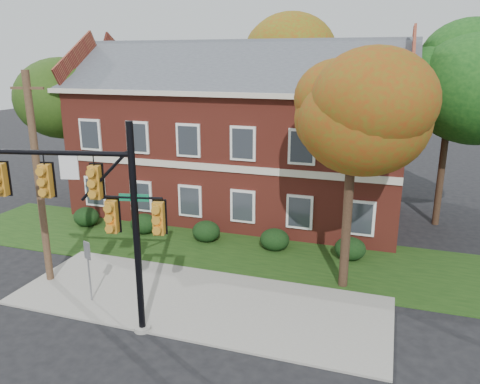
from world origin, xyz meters
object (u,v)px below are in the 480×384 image
(sign_post, at_px, (88,262))
(hedge_far_left, at_px, (86,217))
(tree_left_rear, at_px, (81,95))
(hedge_left, at_px, (144,224))
(hedge_right, at_px, (275,240))
(hedge_center, at_px, (206,231))
(utility_pole, at_px, (38,180))
(apartment_building, at_px, (240,127))
(traffic_signal, at_px, (96,206))
(tree_near_right, at_px, (360,120))
(tree_far_rear, at_px, (294,57))
(tree_right_rear, at_px, (461,72))
(hedge_far_right, at_px, (350,249))

(sign_post, bearing_deg, hedge_far_left, 148.72)
(tree_left_rear, bearing_deg, hedge_left, -33.59)
(sign_post, bearing_deg, hedge_right, 74.63)
(hedge_center, distance_m, utility_pole, 8.34)
(apartment_building, bearing_deg, hedge_far_left, -143.11)
(apartment_building, height_order, traffic_signal, apartment_building)
(utility_pole, bearing_deg, tree_near_right, 5.81)
(apartment_building, height_order, utility_pole, apartment_building)
(hedge_center, xyz_separation_m, utility_pole, (-4.45, -5.99, 3.73))
(tree_left_rear, xyz_separation_m, tree_far_rear, (11.07, 8.96, 2.16))
(hedge_far_left, distance_m, tree_right_rear, 20.75)
(hedge_far_left, height_order, tree_far_rear, tree_far_rear)
(hedge_far_left, relative_size, hedge_center, 1.00)
(hedge_center, distance_m, hedge_far_right, 7.00)
(traffic_signal, bearing_deg, hedge_center, 76.49)
(hedge_far_right, xyz_separation_m, sign_post, (-8.77, -6.96, 1.11))
(tree_left_rear, distance_m, tree_right_rear, 21.19)
(hedge_right, height_order, tree_near_right, tree_near_right)
(tree_right_rear, bearing_deg, traffic_signal, -128.67)
(traffic_signal, relative_size, sign_post, 2.90)
(hedge_center, distance_m, tree_near_right, 9.90)
(hedge_far_left, height_order, traffic_signal, traffic_signal)
(utility_pole, bearing_deg, tree_left_rear, 108.22)
(sign_post, bearing_deg, tree_far_rear, 102.96)
(tree_near_right, height_order, tree_far_rear, tree_far_rear)
(tree_left_rear, xyz_separation_m, tree_right_rear, (21.05, 1.97, 1.44))
(apartment_building, distance_m, hedge_right, 7.73)
(hedge_center, height_order, sign_post, sign_post)
(tree_far_rear, bearing_deg, tree_left_rear, -141.03)
(hedge_right, relative_size, hedge_far_right, 1.00)
(tree_right_rear, bearing_deg, apartment_building, -175.67)
(apartment_building, bearing_deg, hedge_far_right, -36.89)
(tree_right_rear, bearing_deg, sign_post, -135.04)
(hedge_left, distance_m, tree_far_rear, 16.25)
(hedge_far_right, bearing_deg, tree_near_right, -85.48)
(hedge_far_left, relative_size, tree_left_rear, 0.16)
(tree_left_rear, height_order, utility_pole, tree_left_rear)
(apartment_building, xyz_separation_m, hedge_far_right, (7.00, -5.25, -4.46))
(traffic_signal, bearing_deg, hedge_far_right, 37.07)
(apartment_building, bearing_deg, hedge_right, -56.33)
(traffic_signal, bearing_deg, utility_pole, 139.22)
(hedge_right, height_order, tree_left_rear, tree_left_rear)
(apartment_building, distance_m, traffic_signal, 13.59)
(hedge_left, height_order, tree_far_rear, tree_far_rear)
(hedge_left, height_order, tree_near_right, tree_near_right)
(tree_near_right, height_order, sign_post, tree_near_right)
(tree_left_rear, bearing_deg, hedge_center, -23.04)
(hedge_left, height_order, hedge_far_right, same)
(tree_near_right, distance_m, tree_left_rear, 18.33)
(hedge_right, xyz_separation_m, traffic_signal, (-3.73, -8.31, 3.82))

